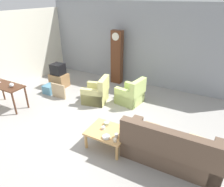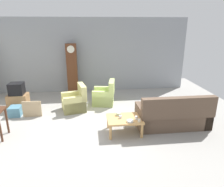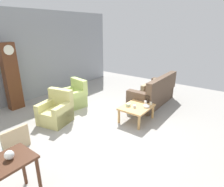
% 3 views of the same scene
% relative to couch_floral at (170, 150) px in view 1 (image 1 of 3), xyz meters
% --- Properties ---
extents(ground_plane, '(10.40, 10.40, 0.00)m').
position_rel_couch_floral_xyz_m(ground_plane, '(-2.22, 0.38, -0.35)').
color(ground_plane, '#999691').
extents(garage_door_wall, '(8.40, 0.16, 3.20)m').
position_rel_couch_floral_xyz_m(garage_door_wall, '(-2.22, 3.98, 1.25)').
color(garage_door_wall, gray).
rests_on(garage_door_wall, ground_plane).
extents(pegboard_wall_left, '(0.12, 6.40, 2.88)m').
position_rel_couch_floral_xyz_m(pegboard_wall_left, '(-6.42, 0.78, 1.09)').
color(pegboard_wall_left, silver).
rests_on(pegboard_wall_left, ground_plane).
extents(couch_floral, '(2.11, 0.89, 1.04)m').
position_rel_couch_floral_xyz_m(couch_floral, '(0.00, 0.00, 0.00)').
color(couch_floral, brown).
rests_on(couch_floral, ground_plane).
extents(armchair_olive_near, '(0.94, 0.92, 0.92)m').
position_rel_couch_floral_xyz_m(armchair_olive_near, '(-2.94, 1.63, -0.05)').
color(armchair_olive_near, '#CCC67A').
rests_on(armchair_olive_near, ground_plane).
extents(armchair_olive_far, '(0.91, 0.88, 0.92)m').
position_rel_couch_floral_xyz_m(armchair_olive_far, '(-1.85, 2.12, -0.05)').
color(armchair_olive_far, '#BED577').
rests_on(armchair_olive_far, ground_plane).
extents(coffee_table_wood, '(0.96, 0.76, 0.45)m').
position_rel_couch_floral_xyz_m(coffee_table_wood, '(-1.48, -0.16, 0.03)').
color(coffee_table_wood, tan).
rests_on(coffee_table_wood, ground_plane).
extents(console_table_dark, '(1.30, 0.56, 0.80)m').
position_rel_couch_floral_xyz_m(console_table_dark, '(-5.33, -0.04, 0.33)').
color(console_table_dark, '#472819').
rests_on(console_table_dark, ground_plane).
extents(grandfather_clock, '(0.44, 0.30, 2.16)m').
position_rel_couch_floral_xyz_m(grandfather_clock, '(-3.12, 3.54, 0.74)').
color(grandfather_clock, '#562D19').
rests_on(grandfather_clock, ground_plane).
extents(tv_stand_cabinet, '(0.68, 0.52, 0.53)m').
position_rel_couch_floral_xyz_m(tv_stand_cabinet, '(-4.99, 2.04, -0.09)').
color(tv_stand_cabinet, '#997047').
rests_on(tv_stand_cabinet, ground_plane).
extents(tv_crt, '(0.48, 0.44, 0.42)m').
position_rel_couch_floral_xyz_m(tv_crt, '(-4.99, 2.04, 0.39)').
color(tv_crt, black).
rests_on(tv_crt, tv_stand_cabinet).
extents(framed_picture_leaning, '(0.60, 0.05, 0.53)m').
position_rel_couch_floral_xyz_m(framed_picture_leaning, '(-4.32, 1.24, -0.08)').
color(framed_picture_leaning, tan).
rests_on(framed_picture_leaning, ground_plane).
extents(storage_box_blue, '(0.38, 0.43, 0.32)m').
position_rel_couch_floral_xyz_m(storage_box_blue, '(-4.90, 1.39, -0.19)').
color(storage_box_blue, teal).
rests_on(storage_box_blue, ground_plane).
extents(glass_dome_cloche, '(0.14, 0.14, 0.14)m').
position_rel_couch_floral_xyz_m(glass_dome_cloche, '(-4.99, -0.04, 0.51)').
color(glass_dome_cloche, silver).
rests_on(glass_dome_cloche, console_table_dark).
extents(cup_white_porcelain, '(0.08, 0.08, 0.10)m').
position_rel_couch_floral_xyz_m(cup_white_porcelain, '(-1.18, -0.29, 0.14)').
color(cup_white_porcelain, white).
rests_on(cup_white_porcelain, coffee_table_wood).
extents(cup_blue_rimmed, '(0.08, 0.08, 0.08)m').
position_rel_couch_floral_xyz_m(cup_blue_rimmed, '(-1.60, -0.16, 0.13)').
color(cup_blue_rimmed, silver).
rests_on(cup_blue_rimmed, coffee_table_wood).
extents(cup_cream_tall, '(0.08, 0.08, 0.08)m').
position_rel_couch_floral_xyz_m(cup_cream_tall, '(-1.14, -0.44, 0.14)').
color(cup_cream_tall, beige).
rests_on(cup_cream_tall, coffee_table_wood).
extents(bowl_white_stacked, '(0.18, 0.18, 0.05)m').
position_rel_couch_floral_xyz_m(bowl_white_stacked, '(-1.38, -0.42, 0.12)').
color(bowl_white_stacked, white).
rests_on(bowl_white_stacked, coffee_table_wood).
extents(bowl_shallow_green, '(0.15, 0.15, 0.08)m').
position_rel_couch_floral_xyz_m(bowl_shallow_green, '(-1.62, 0.04, 0.13)').
color(bowl_shallow_green, '#B2C69E').
rests_on(bowl_shallow_green, coffee_table_wood).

